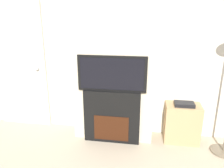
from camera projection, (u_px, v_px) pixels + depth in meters
The scene contains 6 objects.
wall_back at pixel (116, 46), 3.21m from camera, with size 6.00×0.06×2.70m.
chimney_breast at pixel (114, 48), 3.02m from camera, with size 1.15×0.34×2.70m.
fireplace at pixel (112, 117), 3.14m from camera, with size 0.80×0.15×0.78m.
television at pixel (112, 74), 2.95m from camera, with size 0.95×0.07×0.50m.
media_stand at pixel (182, 123), 3.16m from camera, with size 0.49×0.32×0.62m.
entry_door at pixel (21, 65), 3.49m from camera, with size 0.85×0.09×2.04m.
Camera 1 is at (0.46, -1.17, 1.77)m, focal length 35.00 mm.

